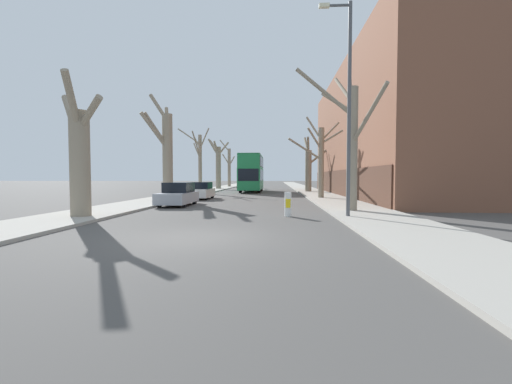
{
  "coord_description": "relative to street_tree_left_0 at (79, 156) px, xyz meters",
  "views": [
    {
      "loc": [
        2.29,
        -9.94,
        1.8
      ],
      "look_at": [
        0.16,
        26.77,
        0.2
      ],
      "focal_mm": 24.0,
      "sensor_mm": 36.0,
      "label": 1
    }
  ],
  "objects": [
    {
      "name": "building_facade_right",
      "position": [
        19.53,
        19.61,
        3.42
      ],
      "size": [
        10.08,
        32.33,
        12.3
      ],
      "color": "brown",
      "rests_on": "ground"
    },
    {
      "name": "parked_car_0",
      "position": [
        2.29,
        6.99,
        -2.03
      ],
      "size": [
        1.73,
        4.29,
        1.47
      ],
      "color": "#9EA3AD",
      "rests_on": "ground"
    },
    {
      "name": "sidewalk_left",
      "position": [
        -0.45,
        45.61,
        -2.66
      ],
      "size": [
        3.45,
        120.0,
        0.12
      ],
      "primitive_type": "cube",
      "color": "#A39E93",
      "rests_on": "ground"
    },
    {
      "name": "street_tree_left_3",
      "position": [
        -0.05,
        35.83,
        0.99
      ],
      "size": [
        3.29,
        4.0,
        7.57
      ],
      "color": "gray",
      "rests_on": "ground"
    },
    {
      "name": "street_tree_left_0",
      "position": [
        0.0,
        0.0,
        0.0
      ],
      "size": [
        3.38,
        3.63,
        6.0
      ],
      "color": "gray",
      "rests_on": "ground"
    },
    {
      "name": "parked_car_1",
      "position": [
        2.29,
        13.54,
        -2.06
      ],
      "size": [
        1.71,
        4.05,
        1.4
      ],
      "color": "silver",
      "rests_on": "ground"
    },
    {
      "name": "ground_plane",
      "position": [
        6.19,
        -4.39,
        -2.72
      ],
      "size": [
        300.0,
        300.0,
        0.0
      ],
      "primitive_type": "plane",
      "color": "#4C4947"
    },
    {
      "name": "street_tree_left_4",
      "position": [
        0.01,
        47.21,
        1.01
      ],
      "size": [
        2.8,
        0.78,
        8.57
      ],
      "color": "gray",
      "rests_on": "ground"
    },
    {
      "name": "traffic_bollard",
      "position": [
        9.04,
        1.35,
        -2.16
      ],
      "size": [
        0.32,
        0.33,
        1.11
      ],
      "color": "white",
      "rests_on": "ground"
    },
    {
      "name": "sidewalk_right",
      "position": [
        12.82,
        45.61,
        -2.66
      ],
      "size": [
        3.45,
        120.0,
        0.12
      ],
      "primitive_type": "cube",
      "color": "#A39E93",
      "rests_on": "ground"
    },
    {
      "name": "double_decker_bus",
      "position": [
        5.52,
        27.47,
        -0.22
      ],
      "size": [
        2.53,
        10.22,
        4.43
      ],
      "color": "#1E7F47",
      "rests_on": "ground"
    },
    {
      "name": "street_tree_right_0",
      "position": [
        12.26,
        3.4,
        1.09
      ],
      "size": [
        3.95,
        5.68,
        7.66
      ],
      "color": "gray",
      "rests_on": "ground"
    },
    {
      "name": "street_tree_left_1",
      "position": [
        0.09,
        11.43,
        1.06
      ],
      "size": [
        1.99,
        3.38,
        8.19
      ],
      "color": "gray",
      "rests_on": "ground"
    },
    {
      "name": "street_tree_right_2",
      "position": [
        12.39,
        26.58,
        0.22
      ],
      "size": [
        2.76,
        4.12,
        6.79
      ],
      "color": "gray",
      "rests_on": "ground"
    },
    {
      "name": "street_tree_left_2",
      "position": [
        -0.12,
        23.72,
        1.08
      ],
      "size": [
        4.13,
        4.82,
        7.45
      ],
      "color": "gray",
      "rests_on": "ground"
    },
    {
      "name": "lamp_post",
      "position": [
        11.53,
        0.65,
        2.37
      ],
      "size": [
        1.4,
        0.2,
        9.23
      ],
      "color": "#4C4F54",
      "rests_on": "ground"
    },
    {
      "name": "street_tree_right_1",
      "position": [
        12.16,
        14.23,
        0.65
      ],
      "size": [
        4.51,
        2.21,
        6.9
      ],
      "color": "gray",
      "rests_on": "ground"
    }
  ]
}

